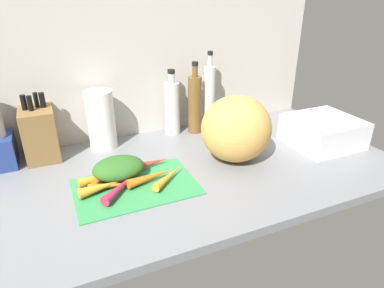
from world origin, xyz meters
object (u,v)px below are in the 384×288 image
cutting_board (136,186)px  knife_block (40,133)px  carrot_0 (127,168)px  dish_rack (323,131)px  carrot_8 (169,176)px  bottle_2 (209,97)px  carrot_5 (153,162)px  carrot_9 (120,187)px  paper_towel_roll (101,120)px  bottle_0 (172,107)px  carrot_1 (119,178)px  carrot_6 (99,178)px  carrot_7 (102,178)px  bottle_1 (195,104)px  carrot_3 (112,185)px  winter_squash (236,129)px

cutting_board → knife_block: knife_block is taller
cutting_board → carrot_0: bearing=90.9°
cutting_board → dish_rack: dish_rack is taller
cutting_board → carrot_8: carrot_8 is taller
bottle_2 → carrot_5: bearing=-144.0°
carrot_9 → paper_towel_roll: (1.63, 37.03, 9.39)cm
carrot_8 → bottle_0: 42.83cm
carrot_0 → carrot_5: size_ratio=1.16×
carrot_1 → knife_block: knife_block is taller
carrot_0 → paper_towel_roll: (-3.48, 25.15, 9.93)cm
carrot_6 → dish_rack: bearing=-3.4°
carrot_0 → carrot_7: (-9.32, -3.35, 0.12)cm
knife_block → paper_towel_roll: bearing=-1.1°
carrot_5 → bottle_1: 38.35cm
carrot_5 → knife_block: bearing=144.7°
carrot_6 → bottle_2: (55.04, 29.04, 12.47)cm
carrot_0 → paper_towel_roll: size_ratio=0.58×
carrot_5 → paper_towel_roll: bearing=117.6°
carrot_3 → bottle_0: (34.59, 35.95, 10.15)cm
carrot_3 → knife_block: (-19.24, 34.61, 8.07)cm
knife_block → bottle_0: (53.83, 1.34, 2.08)cm
carrot_8 → winter_squash: winter_squash is taller
carrot_6 → bottle_0: bearing=38.8°
paper_towel_roll → dish_rack: size_ratio=0.89×
carrot_8 → knife_block: size_ratio=0.67×
carrot_6 → bottle_0: size_ratio=0.47×
carrot_7 → carrot_3: bearing=-69.3°
carrot_6 → carrot_9: bearing=-58.0°
bottle_2 → carrot_9: bearing=-143.0°
carrot_5 → carrot_9: size_ratio=0.68×
knife_block → bottle_0: size_ratio=0.88×
carrot_0 → carrot_1: carrot_1 is taller
carrot_6 → knife_block: knife_block is taller
cutting_board → winter_squash: size_ratio=1.50×
cutting_board → bottle_2: (44.51, 35.72, 14.51)cm
carrot_8 → paper_towel_roll: (-14.88, 36.69, 9.60)cm
paper_towel_roll → dish_rack: (83.54, -34.01, -6.18)cm
cutting_board → carrot_6: bearing=147.6°
dish_rack → carrot_9: bearing=-178.0°
winter_squash → carrot_9: bearing=-172.3°
cutting_board → carrot_0: size_ratio=2.88×
carrot_5 → carrot_8: (1.76, -11.65, 0.09)cm
carrot_9 → knife_block: knife_block is taller
bottle_1 → bottle_2: size_ratio=0.90×
carrot_1 → winter_squash: bearing=0.5°
bottle_1 → dish_rack: bottle_1 is taller
carrot_6 → knife_block: bearing=118.9°
carrot_3 → bottle_1: bottle_1 is taller
carrot_0 → carrot_3: carrot_3 is taller
carrot_3 → carrot_8: bearing=-7.7°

